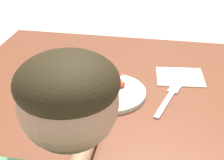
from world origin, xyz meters
The scene contains 5 objects.
dining_table centered at (0.00, 0.00, 0.62)m, with size 1.11×0.78×0.73m.
plate centered at (-0.06, -0.07, 0.74)m, with size 0.23×0.23×0.05m.
fork centered at (0.12, -0.06, 0.73)m, with size 0.08×0.23×0.01m.
spoon centered at (-0.23, -0.08, 0.74)m, with size 0.10×0.21×0.02m.
napkin centered at (0.15, 0.08, 0.73)m, with size 0.15×0.13×0.00m, color white.
Camera 1 is at (0.11, -0.94, 1.28)m, focal length 54.85 mm.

